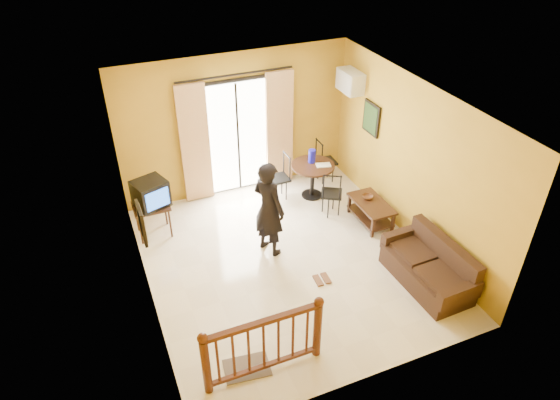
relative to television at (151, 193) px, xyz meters
name	(u,v)px	position (x,y,z in m)	size (l,w,h in m)	color
ground	(288,261)	(1.87, -1.59, -0.85)	(5.00, 5.00, 0.00)	beige
room_shell	(289,173)	(1.87, -1.59, 0.85)	(5.00, 5.00, 5.00)	white
balcony_door	(238,136)	(1.87, 0.84, 0.33)	(2.25, 0.14, 2.46)	black
tv_table	(151,209)	(-0.03, 0.00, -0.32)	(0.62, 0.51, 0.62)	black
television	(151,193)	(0.00, 0.00, 0.00)	(0.65, 0.62, 0.47)	black
picture_left	(142,223)	(-0.35, -1.79, 0.70)	(0.05, 0.42, 0.52)	black
dining_table	(313,172)	(3.10, 0.05, -0.30)	(0.84, 0.84, 0.70)	black
water_jug	(312,156)	(3.13, 0.16, -0.02)	(0.14, 0.14, 0.26)	#1412AC
serving_tray	(323,165)	(3.28, -0.05, -0.14)	(0.28, 0.18, 0.02)	beige
dining_chairs	(311,197)	(3.08, 0.01, -0.85)	(1.56, 1.59, 0.95)	black
air_conditioner	(350,81)	(3.96, 0.36, 1.30)	(0.31, 0.60, 0.40)	white
botanical_print	(371,118)	(4.08, -0.29, 0.80)	(0.05, 0.50, 0.60)	black
coffee_table	(371,209)	(3.72, -1.16, -0.57)	(0.52, 0.94, 0.42)	black
bowl	(368,197)	(3.72, -1.01, -0.40)	(0.19, 0.19, 0.06)	#55311D
sofa	(430,268)	(3.72, -2.91, -0.57)	(0.79, 1.62, 0.76)	black
standing_person	(269,209)	(1.70, -1.20, 0.00)	(0.62, 0.41, 1.71)	black
stair_balustrade	(264,342)	(0.72, -3.49, -0.29)	(1.63, 0.13, 1.04)	#471E0F
doormat	(247,368)	(0.52, -3.37, -0.84)	(0.60, 0.40, 0.02)	#5D514A
sandals	(322,279)	(2.19, -2.24, -0.84)	(0.26, 0.26, 0.03)	#55311D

